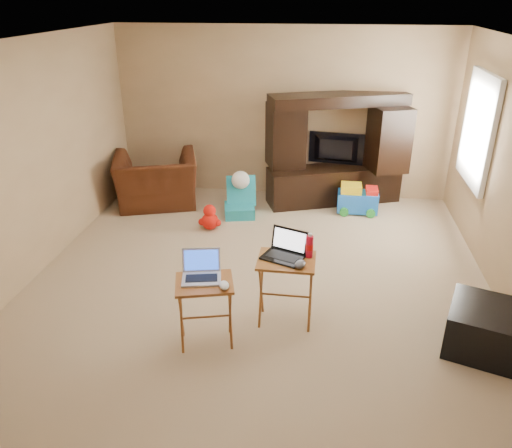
# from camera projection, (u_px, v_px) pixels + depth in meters

# --- Properties ---
(floor) EXTENTS (5.50, 5.50, 0.00)m
(floor) POSITION_uv_depth(u_px,v_px,m) (258.00, 282.00, 5.51)
(floor) COLOR tan
(floor) RESTS_ON ground
(ceiling) EXTENTS (5.50, 5.50, 0.00)m
(ceiling) POSITION_uv_depth(u_px,v_px,m) (259.00, 42.00, 4.45)
(ceiling) COLOR silver
(ceiling) RESTS_ON ground
(wall_back) EXTENTS (5.00, 0.00, 5.00)m
(wall_back) POSITION_uv_depth(u_px,v_px,m) (283.00, 114.00, 7.44)
(wall_back) COLOR tan
(wall_back) RESTS_ON ground
(wall_front) EXTENTS (5.00, 0.00, 5.00)m
(wall_front) POSITION_uv_depth(u_px,v_px,m) (187.00, 356.00, 2.51)
(wall_front) COLOR tan
(wall_front) RESTS_ON ground
(wall_left) EXTENTS (0.00, 5.50, 5.50)m
(wall_left) POSITION_uv_depth(u_px,v_px,m) (25.00, 164.00, 5.29)
(wall_left) COLOR tan
(wall_left) RESTS_ON ground
(window_pane) EXTENTS (0.00, 1.20, 1.20)m
(window_pane) POSITION_uv_depth(u_px,v_px,m) (480.00, 130.00, 6.00)
(window_pane) COLOR white
(window_pane) RESTS_ON ground
(window_frame) EXTENTS (0.06, 1.14, 1.34)m
(window_frame) POSITION_uv_depth(u_px,v_px,m) (478.00, 130.00, 6.00)
(window_frame) COLOR white
(window_frame) RESTS_ON ground
(entertainment_center) EXTENTS (2.02, 1.14, 1.62)m
(entertainment_center) POSITION_uv_depth(u_px,v_px,m) (336.00, 150.00, 7.28)
(entertainment_center) COLOR black
(entertainment_center) RESTS_ON floor
(television) EXTENTS (0.83, 0.21, 0.47)m
(television) POSITION_uv_depth(u_px,v_px,m) (335.00, 150.00, 7.41)
(television) COLOR black
(television) RESTS_ON entertainment_center
(recliner) EXTENTS (1.41, 1.32, 0.75)m
(recliner) POSITION_uv_depth(u_px,v_px,m) (156.00, 180.00, 7.36)
(recliner) COLOR #4A250F
(recliner) RESTS_ON floor
(child_rocker) EXTENTS (0.51, 0.55, 0.55)m
(child_rocker) POSITION_uv_depth(u_px,v_px,m) (239.00, 198.00, 7.01)
(child_rocker) COLOR teal
(child_rocker) RESTS_ON floor
(plush_toy) EXTENTS (0.32, 0.27, 0.35)m
(plush_toy) POSITION_uv_depth(u_px,v_px,m) (210.00, 217.00, 6.66)
(plush_toy) COLOR red
(plush_toy) RESTS_ON floor
(push_toy) EXTENTS (0.58, 0.42, 0.44)m
(push_toy) POSITION_uv_depth(u_px,v_px,m) (358.00, 198.00, 7.15)
(push_toy) COLOR blue
(push_toy) RESTS_ON floor
(ottoman) EXTENTS (0.82, 0.82, 0.42)m
(ottoman) POSITION_uv_depth(u_px,v_px,m) (487.00, 329.00, 4.40)
(ottoman) COLOR black
(ottoman) RESTS_ON floor
(tray_table_left) EXTENTS (0.58, 0.51, 0.64)m
(tray_table_left) POSITION_uv_depth(u_px,v_px,m) (206.00, 313.00, 4.43)
(tray_table_left) COLOR #995825
(tray_table_left) RESTS_ON floor
(tray_table_right) EXTENTS (0.53, 0.43, 0.69)m
(tray_table_right) POSITION_uv_depth(u_px,v_px,m) (286.00, 291.00, 4.71)
(tray_table_right) COLOR brown
(tray_table_right) RESTS_ON floor
(laptop_left) EXTENTS (0.39, 0.34, 0.24)m
(laptop_left) POSITION_uv_depth(u_px,v_px,m) (201.00, 268.00, 4.27)
(laptop_left) COLOR silver
(laptop_left) RESTS_ON tray_table_left
(laptop_right) EXTENTS (0.44, 0.41, 0.24)m
(laptop_right) POSITION_uv_depth(u_px,v_px,m) (283.00, 247.00, 4.53)
(laptop_right) COLOR black
(laptop_right) RESTS_ON tray_table_right
(mouse_left) EXTENTS (0.12, 0.15, 0.05)m
(mouse_left) POSITION_uv_depth(u_px,v_px,m) (224.00, 285.00, 4.19)
(mouse_left) COLOR white
(mouse_left) RESTS_ON tray_table_left
(mouse_right) EXTENTS (0.13, 0.16, 0.06)m
(mouse_right) POSITION_uv_depth(u_px,v_px,m) (300.00, 264.00, 4.42)
(mouse_right) COLOR #424146
(mouse_right) RESTS_ON tray_table_right
(water_bottle) EXTENTS (0.07, 0.07, 0.21)m
(water_bottle) POSITION_uv_depth(u_px,v_px,m) (309.00, 247.00, 4.56)
(water_bottle) COLOR red
(water_bottle) RESTS_ON tray_table_right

